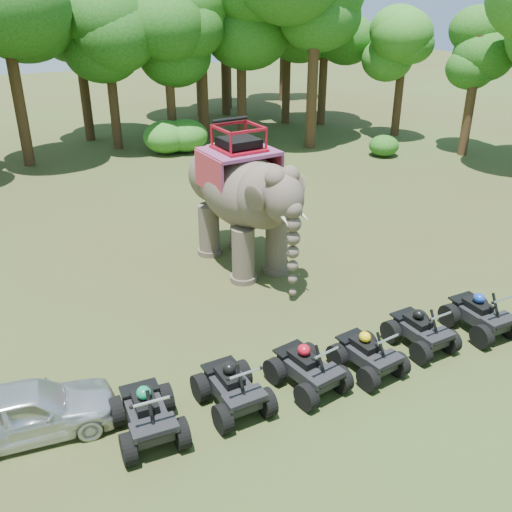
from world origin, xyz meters
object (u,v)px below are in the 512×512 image
at_px(elephant, 241,196).
at_px(parked_car, 27,410).
at_px(atv_2, 308,363).
at_px(atv_5, 482,310).
at_px(atv_0, 147,409).
at_px(atv_4, 422,326).
at_px(atv_1, 233,382).
at_px(atv_3, 368,349).

distance_m(elephant, parked_car, 9.32).
distance_m(atv_2, atv_5, 5.36).
relative_size(atv_0, atv_2, 1.03).
distance_m(parked_car, atv_0, 2.47).
relative_size(atv_0, atv_5, 1.02).
xyz_separation_m(atv_2, atv_4, (3.44, 0.11, -0.03)).
relative_size(atv_1, atv_4, 1.06).
xyz_separation_m(elephant, atv_1, (-3.25, -6.52, -1.69)).
relative_size(parked_car, atv_4, 2.11).
bearing_deg(atv_4, atv_3, -176.00).
bearing_deg(parked_car, atv_3, -93.90).
height_order(atv_3, atv_4, atv_4).
height_order(elephant, atv_4, elephant).
bearing_deg(atv_4, atv_0, 176.81).
distance_m(elephant, atv_0, 8.51).
height_order(atv_1, atv_4, atv_1).
bearing_deg(atv_5, atv_4, 175.25).
relative_size(atv_2, atv_5, 0.99).
distance_m(atv_0, atv_2, 3.77).
distance_m(atv_0, atv_4, 7.20).
bearing_deg(atv_4, atv_5, -7.58).
height_order(elephant, atv_3, elephant).
xyz_separation_m(atv_0, atv_5, (9.13, -0.13, -0.01)).
distance_m(elephant, atv_1, 7.48).
distance_m(atv_3, atv_5, 3.75).
bearing_deg(atv_3, elephant, 83.87).
xyz_separation_m(atv_1, atv_4, (5.28, -0.01, -0.04)).
bearing_deg(parked_car, atv_5, -90.18).
xyz_separation_m(atv_1, atv_5, (7.20, -0.15, 0.00)).
bearing_deg(atv_5, atv_2, 179.21).
height_order(atv_0, atv_4, atv_0).
bearing_deg(atv_2, parked_car, 158.61).
xyz_separation_m(atv_0, atv_4, (7.20, 0.01, -0.05)).
bearing_deg(atv_5, parked_car, 173.26).
bearing_deg(atv_0, atv_4, 2.84).
bearing_deg(atv_3, atv_4, -0.48).
height_order(atv_4, atv_5, atv_5).
relative_size(elephant, atv_4, 3.31).
bearing_deg(atv_1, atv_0, 178.09).
xyz_separation_m(elephant, atv_4, (2.02, -6.52, -1.72)).
xyz_separation_m(parked_car, atv_0, (2.20, -1.11, 0.07)).
height_order(elephant, atv_5, elephant).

